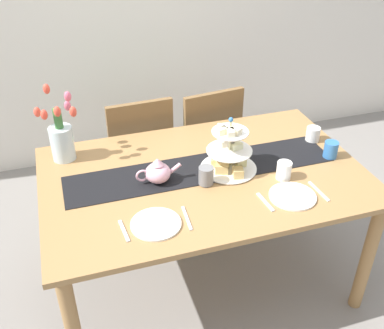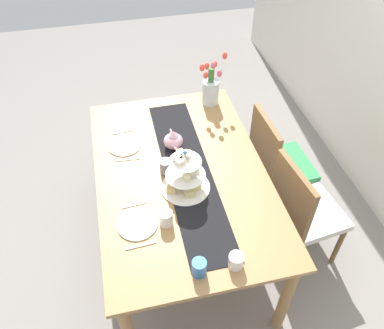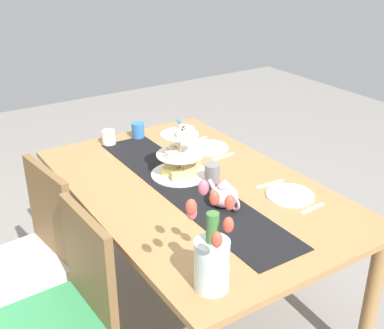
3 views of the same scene
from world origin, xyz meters
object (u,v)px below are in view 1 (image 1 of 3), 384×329
at_px(mug_orange, 331,150).
at_px(tulip_vase, 61,137).
at_px(dinner_plate_left, 156,224).
at_px(dinner_plate_right, 293,196).
at_px(knife_right, 319,191).
at_px(teapot, 158,172).
at_px(cream_jug, 313,134).
at_px(fork_left, 124,231).
at_px(fork_right, 265,202).
at_px(tiered_cake_stand, 229,155).
at_px(mug_grey, 206,175).
at_px(mug_white_text, 284,170).
at_px(chair_right, 205,140).
at_px(dining_table, 204,188).
at_px(chair_left, 139,150).
at_px(knife_left, 187,218).

bearing_deg(mug_orange, tulip_vase, 162.87).
bearing_deg(mug_orange, dinner_plate_left, -165.79).
bearing_deg(dinner_plate_right, knife_right, 0.00).
relative_size(teapot, cream_jug, 2.80).
relative_size(fork_left, dinner_plate_right, 0.65).
height_order(dinner_plate_right, fork_right, dinner_plate_right).
height_order(tiered_cake_stand, fork_left, tiered_cake_stand).
height_order(mug_grey, mug_orange, mug_grey).
height_order(cream_jug, dinner_plate_left, cream_jug).
bearing_deg(tiered_cake_stand, mug_white_text, -34.14).
relative_size(chair_right, tulip_vase, 2.27).
relative_size(mug_white_text, mug_orange, 1.00).
bearing_deg(teapot, fork_left, -126.10).
distance_m(fork_right, mug_orange, 0.58).
bearing_deg(chair_right, dining_table, -109.71).
bearing_deg(chair_right, fork_right, -93.86).
xyz_separation_m(chair_left, tulip_vase, (-0.48, -0.39, 0.40)).
distance_m(knife_right, mug_grey, 0.56).
bearing_deg(mug_grey, knife_left, -126.62).
xyz_separation_m(tiered_cake_stand, cream_jug, (0.58, 0.14, -0.05)).
bearing_deg(tulip_vase, teapot, -40.69).
height_order(chair_right, teapot, chair_right).
height_order(dinner_plate_left, mug_grey, mug_grey).
relative_size(chair_right, dinner_plate_right, 3.96).
bearing_deg(mug_white_text, teapot, 165.33).
distance_m(chair_left, mug_white_text, 1.14).
relative_size(tulip_vase, dinner_plate_right, 1.74).
distance_m(teapot, knife_right, 0.81).
distance_m(dinner_plate_left, dinner_plate_right, 0.68).
xyz_separation_m(dining_table, fork_right, (0.20, -0.32, 0.10)).
xyz_separation_m(tulip_vase, cream_jug, (1.40, -0.24, -0.09)).
relative_size(knife_left, mug_grey, 1.79).
bearing_deg(teapot, tulip_vase, 139.31).
relative_size(dinner_plate_left, dinner_plate_right, 1.00).
distance_m(dinner_plate_left, mug_white_text, 0.73).
distance_m(tiered_cake_stand, cream_jug, 0.60).
height_order(tulip_vase, fork_right, tulip_vase).
height_order(teapot, dinner_plate_left, teapot).
bearing_deg(fork_left, knife_right, 0.00).
bearing_deg(mug_grey, teapot, 158.04).
distance_m(dinner_plate_left, mug_orange, 1.09).
relative_size(dining_table, mug_white_text, 17.67).
xyz_separation_m(chair_right, mug_grey, (-0.29, -0.85, 0.31)).
relative_size(chair_left, mug_white_text, 9.58).
xyz_separation_m(chair_right, knife_left, (-0.47, -1.09, 0.26)).
xyz_separation_m(fork_right, knife_right, (0.29, 0.00, 0.00)).
xyz_separation_m(chair_right, mug_orange, (0.44, -0.82, 0.31)).
bearing_deg(mug_grey, cream_jug, 17.11).
bearing_deg(chair_left, knife_left, -89.33).
height_order(chair_right, mug_grey, chair_right).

